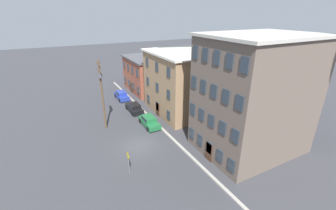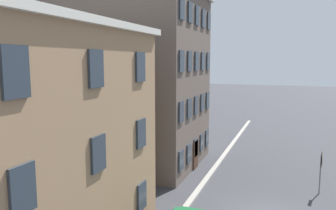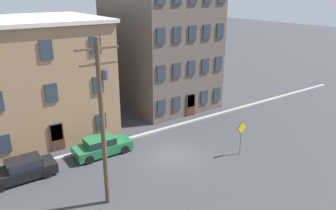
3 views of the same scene
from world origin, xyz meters
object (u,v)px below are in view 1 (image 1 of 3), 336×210
(car_black, at_px, (134,107))
(car_green, at_px, (149,121))
(car_blue, at_px, (122,95))
(utility_pole, at_px, (102,92))
(caution_sign, at_px, (128,159))

(car_black, relative_size, car_green, 1.00)
(car_blue, relative_size, utility_pole, 0.45)
(caution_sign, height_order, utility_pole, utility_pole)
(car_blue, relative_size, caution_sign, 1.62)
(car_blue, height_order, utility_pole, utility_pole)
(car_green, xyz_separation_m, utility_pole, (-2.19, -5.82, 4.76))
(car_green, height_order, caution_sign, caution_sign)
(car_blue, xyz_separation_m, car_green, (12.64, 0.31, 0.00))
(car_green, bearing_deg, utility_pole, -110.60)
(caution_sign, bearing_deg, car_green, 145.62)
(car_green, relative_size, utility_pole, 0.45)
(car_black, bearing_deg, caution_sign, -21.77)
(car_black, bearing_deg, utility_pole, -57.22)
(caution_sign, relative_size, utility_pole, 0.28)
(car_blue, relative_size, car_green, 1.00)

